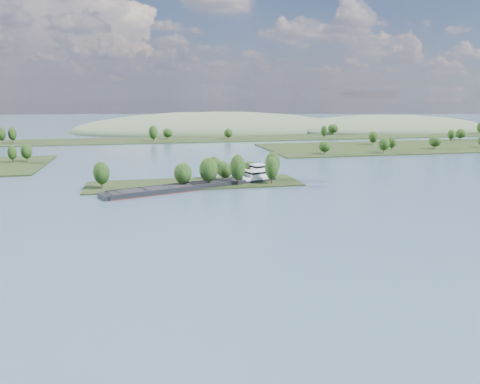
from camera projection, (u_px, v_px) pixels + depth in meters
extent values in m
plane|color=#3E566B|center=(215.00, 216.00, 163.16)|extent=(1800.00, 1800.00, 0.00)
cube|color=black|center=(194.00, 184.00, 220.57)|extent=(100.00, 30.00, 1.20)
cylinder|color=black|center=(238.00, 180.00, 215.29)|extent=(0.50, 0.50, 4.66)
ellipsoid|color=black|center=(238.00, 167.00, 214.07)|extent=(7.21, 7.21, 11.98)
cylinder|color=black|center=(214.00, 175.00, 231.63)|extent=(0.50, 0.50, 3.62)
ellipsoid|color=black|center=(214.00, 166.00, 230.68)|extent=(7.10, 7.10, 9.31)
cylinder|color=black|center=(209.00, 182.00, 212.28)|extent=(0.50, 0.50, 4.31)
ellipsoid|color=black|center=(209.00, 170.00, 211.16)|extent=(8.50, 8.50, 11.07)
cylinder|color=black|center=(225.00, 178.00, 225.57)|extent=(0.50, 0.50, 2.92)
ellipsoid|color=black|center=(225.00, 170.00, 224.80)|extent=(6.32, 6.32, 7.51)
cylinder|color=black|center=(183.00, 184.00, 209.20)|extent=(0.50, 0.50, 3.67)
ellipsoid|color=black|center=(183.00, 173.00, 208.24)|extent=(8.03, 8.03, 9.43)
cylinder|color=black|center=(102.00, 184.00, 207.22)|extent=(0.50, 0.50, 3.95)
ellipsoid|color=black|center=(101.00, 173.00, 206.19)|extent=(7.11, 7.11, 10.16)
cylinder|color=black|center=(223.00, 177.00, 227.85)|extent=(0.50, 0.50, 3.10)
ellipsoid|color=black|center=(223.00, 169.00, 227.04)|extent=(5.70, 5.70, 7.97)
cylinder|color=black|center=(272.00, 174.00, 232.18)|extent=(0.50, 0.50, 4.31)
ellipsoid|color=black|center=(273.00, 163.00, 231.05)|extent=(7.41, 7.41, 11.09)
cylinder|color=black|center=(272.00, 179.00, 218.27)|extent=(0.50, 0.50, 4.16)
ellipsoid|color=black|center=(272.00, 168.00, 217.18)|extent=(6.42, 6.42, 10.71)
cylinder|color=black|center=(249.00, 176.00, 231.89)|extent=(0.50, 0.50, 2.84)
ellipsoid|color=black|center=(249.00, 168.00, 231.15)|extent=(8.12, 8.12, 7.31)
cylinder|color=black|center=(27.00, 159.00, 288.45)|extent=(0.50, 0.50, 3.67)
ellipsoid|color=black|center=(26.00, 151.00, 287.49)|extent=(6.75, 6.75, 9.45)
cylinder|color=black|center=(13.00, 160.00, 284.50)|extent=(0.50, 0.50, 3.40)
ellipsoid|color=black|center=(12.00, 153.00, 283.61)|extent=(5.32, 5.32, 8.75)
cube|color=black|center=(457.00, 146.00, 382.79)|extent=(320.00, 90.00, 1.60)
cylinder|color=black|center=(325.00, 152.00, 324.65)|extent=(0.50, 0.50, 3.07)
ellipsoid|color=black|center=(325.00, 146.00, 323.84)|extent=(8.08, 8.08, 7.90)
cylinder|color=black|center=(460.00, 138.00, 423.27)|extent=(0.50, 0.50, 3.31)
ellipsoid|color=black|center=(460.00, 134.00, 422.40)|extent=(8.87, 8.87, 8.51)
cylinder|color=black|center=(435.00, 147.00, 355.15)|extent=(0.50, 0.50, 3.26)
ellipsoid|color=black|center=(435.00, 141.00, 354.30)|extent=(9.20, 9.20, 8.39)
cylinder|color=black|center=(384.00, 150.00, 331.99)|extent=(0.50, 0.50, 3.55)
ellipsoid|color=black|center=(384.00, 144.00, 331.06)|extent=(7.77, 7.77, 9.13)
cylinder|color=black|center=(392.00, 148.00, 348.46)|extent=(0.50, 0.50, 3.13)
ellipsoid|color=black|center=(392.00, 143.00, 347.64)|extent=(5.99, 5.99, 8.06)
cylinder|color=black|center=(373.00, 143.00, 383.72)|extent=(0.50, 0.50, 3.67)
ellipsoid|color=black|center=(373.00, 137.00, 382.76)|extent=(7.36, 7.36, 9.43)
cylinder|color=black|center=(451.00, 139.00, 413.91)|extent=(0.50, 0.50, 3.34)
ellipsoid|color=black|center=(451.00, 134.00, 413.03)|extent=(6.25, 6.25, 8.60)
cube|color=black|center=(167.00, 140.00, 431.04)|extent=(900.00, 60.00, 1.20)
cylinder|color=black|center=(2.00, 140.00, 399.35)|extent=(0.50, 0.50, 4.48)
ellipsoid|color=black|center=(1.00, 134.00, 398.18)|extent=(6.88, 6.88, 11.52)
cylinder|color=black|center=(324.00, 136.00, 442.23)|extent=(0.50, 0.50, 4.02)
ellipsoid|color=black|center=(324.00, 131.00, 441.17)|extent=(6.12, 6.12, 10.34)
cylinder|color=black|center=(168.00, 137.00, 434.80)|extent=(0.50, 0.50, 3.26)
ellipsoid|color=black|center=(168.00, 133.00, 433.95)|extent=(8.91, 8.91, 8.38)
cylinder|color=black|center=(480.00, 132.00, 487.72)|extent=(0.50, 0.50, 4.11)
cylinder|color=black|center=(333.00, 133.00, 481.85)|extent=(0.50, 0.50, 3.63)
ellipsoid|color=black|center=(333.00, 128.00, 480.90)|extent=(10.56, 10.56, 9.33)
cylinder|color=black|center=(13.00, 140.00, 399.58)|extent=(0.50, 0.50, 4.45)
ellipsoid|color=black|center=(12.00, 134.00, 398.42)|extent=(6.75, 6.75, 11.44)
cylinder|color=black|center=(228.00, 138.00, 432.55)|extent=(0.50, 0.50, 3.31)
ellipsoid|color=black|center=(228.00, 133.00, 431.68)|extent=(7.87, 7.87, 8.51)
cylinder|color=black|center=(153.00, 139.00, 410.65)|extent=(0.50, 0.50, 4.72)
ellipsoid|color=black|center=(153.00, 132.00, 409.42)|extent=(7.54, 7.54, 12.15)
ellipsoid|color=#4A5D40|center=(385.00, 130.00, 551.61)|extent=(260.00, 140.00, 36.00)
ellipsoid|color=#4A5D40|center=(214.00, 131.00, 539.09)|extent=(320.00, 160.00, 44.00)
cube|color=black|center=(196.00, 187.00, 210.67)|extent=(80.36, 37.22, 2.25)
cube|color=maroon|center=(196.00, 188.00, 210.76)|extent=(80.63, 37.48, 0.26)
cube|color=black|center=(175.00, 184.00, 210.30)|extent=(59.75, 21.78, 0.82)
cube|color=black|center=(184.00, 188.00, 201.99)|extent=(59.75, 21.78, 0.82)
cube|color=black|center=(179.00, 186.00, 206.18)|extent=(60.79, 29.35, 0.31)
cube|color=black|center=(130.00, 191.00, 194.49)|extent=(11.48, 10.99, 0.36)
cube|color=black|center=(155.00, 188.00, 200.30)|extent=(11.48, 10.99, 0.36)
cube|color=black|center=(179.00, 186.00, 206.11)|extent=(11.48, 10.99, 0.36)
cube|color=black|center=(202.00, 183.00, 211.93)|extent=(11.48, 10.99, 0.36)
cube|color=black|center=(224.00, 181.00, 217.74)|extent=(11.48, 10.99, 0.36)
cube|color=black|center=(105.00, 197.00, 189.19)|extent=(5.99, 9.69, 2.04)
cylinder|color=black|center=(107.00, 193.00, 189.42)|extent=(0.31, 0.31, 2.25)
cube|color=silver|center=(255.00, 177.00, 226.69)|extent=(18.70, 14.75, 1.23)
cube|color=silver|center=(256.00, 173.00, 226.79)|extent=(12.37, 11.14, 3.06)
cube|color=black|center=(256.00, 172.00, 226.71)|extent=(12.64, 11.40, 0.92)
cube|color=silver|center=(258.00, 167.00, 226.78)|extent=(7.84, 7.84, 2.25)
cube|color=black|center=(258.00, 166.00, 226.69)|extent=(8.10, 8.10, 0.82)
cube|color=silver|center=(258.00, 165.00, 226.53)|extent=(8.36, 8.36, 0.20)
cylinder|color=silver|center=(263.00, 162.00, 227.59)|extent=(0.26, 0.26, 2.66)
cylinder|color=black|center=(248.00, 164.00, 226.92)|extent=(0.65, 0.65, 1.23)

